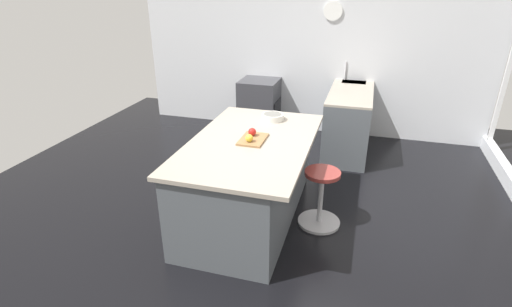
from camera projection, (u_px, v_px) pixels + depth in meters
name	position (u px, v px, depth m)	size (l,w,h in m)	color
ground_plane	(264.00, 211.00, 4.31)	(7.19, 7.19, 0.00)	black
interior_partition_left	(310.00, 48.00, 6.12)	(0.15, 5.53, 2.68)	silver
sink_cabinet	(350.00, 113.00, 6.00)	(2.23, 0.60, 1.18)	#4C5156
oven_range	(259.00, 106.00, 6.38)	(0.60, 0.61, 0.87)	#38383D
kitchen_island	(247.00, 179.00, 4.04)	(1.95, 1.17, 0.89)	#4C5156
stool_by_window	(321.00, 200.00, 3.98)	(0.44, 0.44, 0.61)	#B7B7BC
cutting_board	(253.00, 139.00, 3.85)	(0.36, 0.24, 0.02)	olive
apple_yellow	(249.00, 138.00, 3.75)	(0.08, 0.08, 0.08)	gold
apple_red	(252.00, 132.00, 3.89)	(0.08, 0.08, 0.08)	red
fruit_bowl	(273.00, 117.00, 4.38)	(0.25, 0.25, 0.07)	silver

